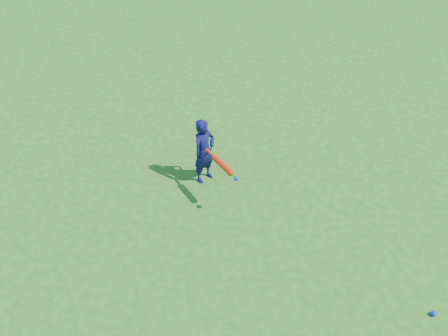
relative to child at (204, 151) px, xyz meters
The scene contains 4 objects.
ground 0.91m from the child, 18.52° to the left, with size 80.00×80.00×0.00m, color #216518.
child is the anchor object (origin of this frame).
ground_ball_blue 3.40m from the child, ahead, with size 0.06×0.06×0.06m, color #0D2BE9.
bat_swing 0.58m from the child, 26.41° to the right, with size 0.68×0.31×0.08m.
Camera 1 is at (2.66, -4.50, 4.53)m, focal length 40.00 mm.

